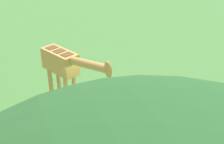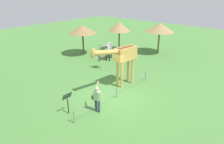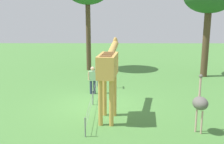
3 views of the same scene
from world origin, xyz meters
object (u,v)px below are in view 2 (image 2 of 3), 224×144
at_px(visitor, 97,98).
at_px(shade_hut_far, 160,28).
at_px(zebra, 109,48).
at_px(shade_hut_aside, 119,27).
at_px(info_sign, 67,99).
at_px(ostrich, 101,56).
at_px(shade_hut_near, 82,29).
at_px(giraffe, 122,56).

bearing_deg(visitor, shade_hut_far, -167.03).
height_order(visitor, zebra, visitor).
bearing_deg(shade_hut_aside, info_sign, 25.89).
relative_size(visitor, shade_hut_far, 0.54).
height_order(ostrich, shade_hut_aside, shade_hut_aside).
xyz_separation_m(zebra, shade_hut_near, (0.58, -3.06, 1.55)).
distance_m(visitor, zebra, 9.13).
xyz_separation_m(giraffe, zebra, (-3.74, -4.56, -1.09)).
relative_size(giraffe, shade_hut_aside, 1.20).
distance_m(ostrich, info_sign, 7.06).
height_order(shade_hut_near, shade_hut_aside, shade_hut_aside).
height_order(shade_hut_far, shade_hut_aside, shade_hut_far).
bearing_deg(shade_hut_near, ostrich, 68.44).
height_order(visitor, shade_hut_aside, shade_hut_aside).
bearing_deg(shade_hut_aside, giraffe, 39.99).
distance_m(shade_hut_near, shade_hut_far, 8.04).
height_order(visitor, shade_hut_near, shade_hut_near).
height_order(ostrich, info_sign, ostrich).
xyz_separation_m(shade_hut_far, shade_hut_aside, (1.93, -3.88, -0.09)).
bearing_deg(giraffe, shade_hut_aside, -140.01).
xyz_separation_m(ostrich, shade_hut_near, (-1.65, -4.18, 1.54)).
xyz_separation_m(visitor, shade_hut_far, (-12.28, -2.83, 1.91)).
bearing_deg(shade_hut_near, visitor, 52.17).
height_order(zebra, shade_hut_far, shade_hut_far).
relative_size(zebra, shade_hut_aside, 0.53).
relative_size(visitor, info_sign, 1.34).
relative_size(visitor, shade_hut_near, 0.56).
bearing_deg(giraffe, ostrich, -113.73).
bearing_deg(shade_hut_aside, shade_hut_far, 116.43).
distance_m(shade_hut_far, shade_hut_aside, 4.34).
distance_m(ostrich, shade_hut_far, 7.60).
bearing_deg(info_sign, shade_hut_near, -136.44).
bearing_deg(giraffe, visitor, 15.62).
relative_size(zebra, ostrich, 0.77).
height_order(zebra, info_sign, zebra).
bearing_deg(info_sign, giraffe, 178.52).
bearing_deg(shade_hut_near, shade_hut_far, 134.11).
bearing_deg(giraffe, shade_hut_near, -112.55).
distance_m(visitor, ostrich, 6.70).
bearing_deg(ostrich, shade_hut_far, 167.60).
bearing_deg(shade_hut_far, shade_hut_near, -45.89).
xyz_separation_m(shade_hut_near, shade_hut_aside, (-3.67, 1.89, 0.00)).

